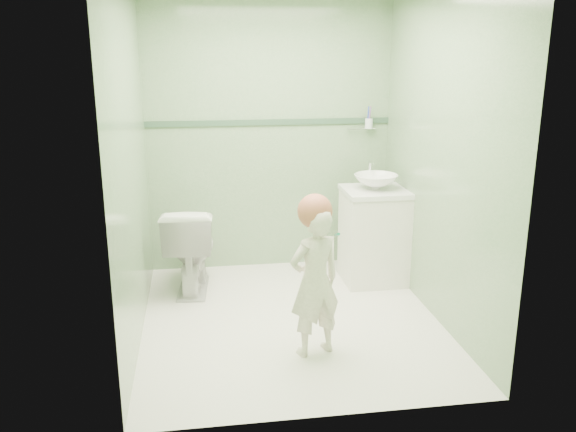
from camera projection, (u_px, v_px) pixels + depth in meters
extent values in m
plane|color=white|center=(291.00, 320.00, 4.56)|extent=(2.50, 2.50, 0.00)
cube|color=#78A273|center=(270.00, 139.00, 5.42)|extent=(2.20, 0.04, 2.40)
cube|color=#78A273|center=(330.00, 210.00, 3.04)|extent=(2.20, 0.04, 2.40)
cube|color=#78A273|center=(131.00, 169.00, 4.07)|extent=(0.04, 2.50, 2.40)
cube|color=#78A273|center=(440.00, 160.00, 4.39)|extent=(0.04, 2.50, 2.40)
cube|color=#35533D|center=(270.00, 122.00, 5.37)|extent=(2.20, 0.02, 0.05)
cube|color=white|center=(374.00, 237.00, 5.24)|extent=(0.52, 0.50, 0.80)
cube|color=white|center=(375.00, 191.00, 5.12)|extent=(0.54, 0.52, 0.04)
imported|color=white|center=(376.00, 182.00, 5.10)|extent=(0.37, 0.37, 0.13)
cylinder|color=silver|center=(369.00, 171.00, 5.28)|extent=(0.03, 0.03, 0.18)
cylinder|color=silver|center=(371.00, 163.00, 5.21)|extent=(0.02, 0.12, 0.02)
cylinder|color=silver|center=(362.00, 129.00, 5.47)|extent=(0.26, 0.02, 0.02)
cylinder|color=silver|center=(369.00, 123.00, 5.45)|extent=(0.07, 0.07, 0.09)
cylinder|color=#253ABF|center=(368.00, 116.00, 5.42)|extent=(0.01, 0.01, 0.17)
cylinder|color=#8450AD|center=(370.00, 115.00, 5.44)|extent=(0.01, 0.01, 0.17)
cylinder|color=#C43736|center=(370.00, 115.00, 5.44)|extent=(0.01, 0.01, 0.17)
cylinder|color=#8450AD|center=(370.00, 116.00, 5.42)|extent=(0.01, 0.01, 0.17)
imported|color=white|center=(191.00, 247.00, 5.05)|extent=(0.48, 0.76, 0.74)
imported|color=beige|center=(315.00, 282.00, 3.94)|extent=(0.43, 0.36, 1.02)
sphere|color=#B05E44|center=(315.00, 211.00, 3.84)|extent=(0.23, 0.23, 0.23)
cylinder|color=#158566|center=(337.00, 235.00, 3.77)|extent=(0.03, 0.14, 0.06)
cube|color=white|center=(325.00, 228.00, 3.78)|extent=(0.03, 0.02, 0.02)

